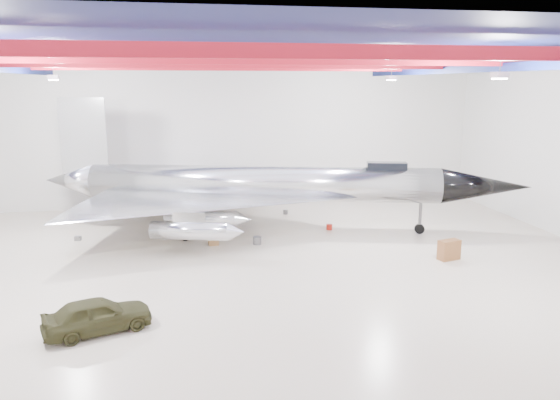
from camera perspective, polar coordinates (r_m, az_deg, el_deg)
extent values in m
plane|color=beige|center=(28.85, -3.67, -6.87)|extent=(40.00, 40.00, 0.00)
plane|color=silver|center=(42.40, -6.09, 6.81)|extent=(40.00, 0.00, 40.00)
plane|color=#0A0F38|center=(27.33, -3.99, 15.50)|extent=(40.00, 40.00, 0.00)
cube|color=maroon|center=(18.39, -0.80, 15.31)|extent=(39.50, 0.25, 0.50)
cube|color=maroon|center=(24.32, -3.17, 14.52)|extent=(39.50, 0.25, 0.50)
cube|color=maroon|center=(30.28, -4.61, 14.03)|extent=(39.50, 0.25, 0.50)
cube|color=maroon|center=(36.25, -5.56, 13.69)|extent=(39.50, 0.25, 0.50)
cube|color=#0C1649|center=(30.99, 19.29, 12.80)|extent=(0.25, 29.50, 0.40)
cube|color=silver|center=(24.79, 21.96, 12.02)|extent=(0.55, 0.55, 0.25)
cube|color=silver|center=(33.85, -22.59, 11.77)|extent=(0.55, 0.55, 0.25)
cube|color=silver|center=(35.57, 11.55, 12.41)|extent=(0.55, 0.55, 0.25)
cylinder|color=silver|center=(34.86, -1.79, 1.76)|extent=(22.03, 7.80, 2.22)
cone|color=black|center=(36.07, 20.69, 1.33)|extent=(5.93, 3.56, 2.22)
cone|color=silver|center=(38.43, -21.07, 1.92)|extent=(3.78, 2.99, 2.22)
cube|color=silver|center=(37.59, -19.87, 6.25)|extent=(3.04, 0.92, 4.99)
cube|color=black|center=(34.68, 11.08, 3.43)|extent=(2.59, 1.48, 0.55)
cylinder|color=silver|center=(29.92, -9.44, -3.20)|extent=(4.33, 2.04, 1.00)
cylinder|color=silver|center=(32.53, -8.27, -1.92)|extent=(4.33, 2.04, 1.00)
cylinder|color=silver|center=(38.88, -6.11, 0.45)|extent=(4.33, 2.04, 1.00)
cylinder|color=silver|center=(41.56, -5.40, 1.22)|extent=(4.33, 2.04, 1.00)
cylinder|color=#59595B|center=(35.62, 14.42, -1.87)|extent=(0.20, 0.20, 2.00)
cylinder|color=black|center=(35.79, 14.36, -2.94)|extent=(0.66, 0.39, 0.62)
cylinder|color=#59595B|center=(33.45, -9.88, -2.56)|extent=(0.20, 0.20, 2.00)
cylinder|color=black|center=(33.63, -9.84, -3.70)|extent=(0.66, 0.39, 0.62)
cylinder|color=#59595B|center=(38.69, -7.85, -0.50)|extent=(0.20, 0.20, 2.00)
cylinder|color=black|center=(38.84, -7.83, -1.49)|extent=(0.66, 0.39, 0.62)
imported|color=#313018|center=(22.44, -18.53, -11.33)|extent=(4.35, 2.89, 1.38)
cube|color=brown|center=(31.00, 17.25, -5.00)|extent=(1.30, 0.89, 1.08)
cube|color=#A61B10|center=(34.56, -9.89, -3.50)|extent=(0.54, 0.45, 0.35)
cylinder|color=#59595B|center=(32.49, -2.40, -4.24)|extent=(0.64, 0.64, 0.46)
cube|color=#59595B|center=(35.44, -20.37, -3.78)|extent=(0.40, 0.33, 0.26)
cylinder|color=#A61B10|center=(35.78, 5.18, -2.83)|extent=(0.43, 0.43, 0.35)
cube|color=olive|center=(32.55, -6.97, -4.34)|extent=(0.62, 0.51, 0.41)
cylinder|color=#59595B|center=(39.84, 0.58, -1.26)|extent=(0.35, 0.35, 0.31)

